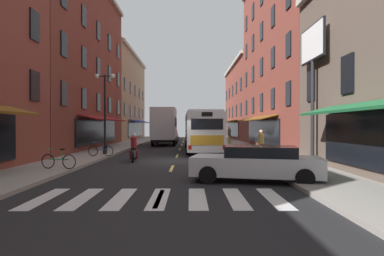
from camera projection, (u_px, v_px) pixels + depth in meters
The scene contains 18 objects.
ground_plane at pixel (175, 161), 19.29m from camera, with size 34.80×80.00×0.10m, color black.
lane_centre_dashes at pixel (175, 161), 19.04m from camera, with size 0.14×73.90×0.01m.
crosswalk_near at pixel (159, 198), 9.29m from camera, with size 7.10×2.80×0.01m.
sidewalk_left at pixel (76, 160), 19.26m from camera, with size 3.00×80.00×0.14m, color gray.
sidewalk_right at pixel (274, 159), 19.33m from camera, with size 3.00×80.00×0.14m, color gray.
storefront_row_left at pixel (9, 60), 21.96m from camera, with size 9.44×79.90×15.67m.
storefront_row_right at pixel (344, 61), 22.13m from camera, with size 9.44×79.90×17.57m.
billboard_sign at pixel (313, 58), 16.28m from camera, with size 0.40×2.92×6.99m.
transit_bus at pixel (202, 131), 26.46m from camera, with size 2.85×11.50×3.17m.
box_truck at pixel (165, 126), 34.74m from camera, with size 2.49×7.46×3.91m.
sedan_near at pixel (172, 136), 44.31m from camera, with size 1.99×4.58×1.45m.
sedan_mid at pixel (257, 163), 12.08m from camera, with size 4.99×2.84×1.32m.
motorcycle_rider at pixel (134, 149), 19.00m from camera, with size 0.64×2.07×1.66m.
bicycle_near at pixel (101, 150), 20.70m from camera, with size 1.69×0.50×0.91m.
bicycle_mid at pixel (59, 161), 14.58m from camera, with size 1.69×0.52×0.91m.
pedestrian_near at pixel (229, 135), 35.08m from camera, with size 0.39×0.52×1.81m.
pedestrian_mid at pixel (261, 143), 19.85m from camera, with size 0.36×0.36×1.70m.
street_lamp_twin at pixel (105, 110), 22.34m from camera, with size 1.42×0.32×5.52m.
Camera 1 is at (0.88, -19.29, 2.08)m, focal length 30.37 mm.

